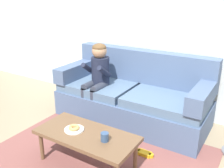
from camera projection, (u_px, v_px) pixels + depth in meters
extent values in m
plane|color=#9E896B|center=(108.00, 149.00, 3.03)|extent=(10.00, 10.00, 0.00)
cube|color=silver|center=(160.00, 19.00, 3.66)|extent=(8.00, 0.10, 2.80)
cube|color=brown|center=(96.00, 160.00, 2.83)|extent=(2.38, 1.90, 0.01)
cube|color=slate|center=(131.00, 108.00, 3.66)|extent=(2.13, 0.90, 0.38)
cube|color=slate|center=(99.00, 86.00, 3.80)|extent=(1.02, 0.74, 0.12)
cube|color=slate|center=(166.00, 102.00, 3.27)|extent=(1.02, 0.74, 0.12)
cube|color=slate|center=(143.00, 66.00, 3.75)|extent=(2.13, 0.20, 0.48)
cube|color=slate|center=(78.00, 70.00, 3.99)|extent=(0.20, 0.90, 0.22)
cube|color=slate|center=(203.00, 95.00, 3.03)|extent=(0.20, 0.90, 0.22)
cube|color=brown|center=(86.00, 135.00, 2.63)|extent=(1.08, 0.51, 0.04)
cylinder|color=brown|center=(42.00, 146.00, 2.78)|extent=(0.04, 0.04, 0.35)
cylinder|color=brown|center=(66.00, 131.00, 3.09)|extent=(0.04, 0.04, 0.35)
cylinder|color=brown|center=(135.00, 156.00, 2.62)|extent=(0.04, 0.04, 0.35)
cylinder|color=#1E2338|center=(100.00, 71.00, 3.65)|extent=(0.26, 0.26, 0.40)
sphere|color=tan|center=(99.00, 51.00, 3.54)|extent=(0.21, 0.21, 0.21)
ellipsoid|color=brown|center=(99.00, 47.00, 3.52)|extent=(0.20, 0.20, 0.12)
cylinder|color=#333847|center=(90.00, 85.00, 3.64)|extent=(0.11, 0.30, 0.11)
cylinder|color=#333847|center=(84.00, 103.00, 3.60)|extent=(0.09, 0.09, 0.44)
cube|color=black|center=(83.00, 120.00, 3.65)|extent=(0.10, 0.20, 0.06)
cylinder|color=#1E2338|center=(88.00, 69.00, 3.63)|extent=(0.07, 0.29, 0.23)
cylinder|color=#333847|center=(99.00, 87.00, 3.56)|extent=(0.11, 0.30, 0.11)
cylinder|color=#333847|center=(93.00, 106.00, 3.52)|extent=(0.09, 0.09, 0.44)
cube|color=black|center=(92.00, 123.00, 3.57)|extent=(0.10, 0.20, 0.06)
cylinder|color=#1E2338|center=(104.00, 72.00, 3.49)|extent=(0.07, 0.29, 0.23)
cylinder|color=white|center=(74.00, 130.00, 2.69)|extent=(0.21, 0.21, 0.01)
torus|color=tan|center=(74.00, 127.00, 2.68)|extent=(0.14, 0.14, 0.04)
cylinder|color=#334C72|center=(105.00, 137.00, 2.48)|extent=(0.08, 0.08, 0.09)
cube|color=gold|center=(144.00, 154.00, 2.90)|extent=(0.16, 0.09, 0.05)
cylinder|color=gold|center=(138.00, 151.00, 2.95)|extent=(0.06, 0.06, 0.05)
cylinder|color=gold|center=(151.00, 156.00, 2.86)|extent=(0.06, 0.06, 0.05)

